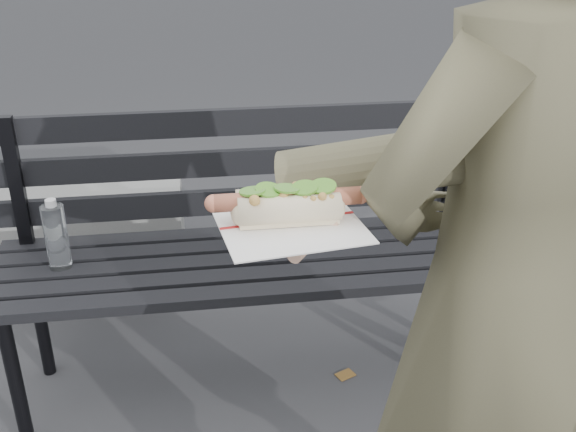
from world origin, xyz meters
The scene contains 4 objects.
park_bench centered at (-0.05, 0.97, 0.52)m, with size 1.50×0.44×0.88m.
concrete_block centered at (-0.85, 1.67, 0.20)m, with size 1.20×0.40×0.40m, color slate.
person centered at (0.32, 0.06, 0.83)m, with size 0.60×0.40×1.65m, color brown.
held_hotdog centered at (0.13, 0.05, 1.08)m, with size 0.61×0.30×0.20m.
Camera 1 is at (-0.17, -0.83, 1.44)m, focal length 42.00 mm.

